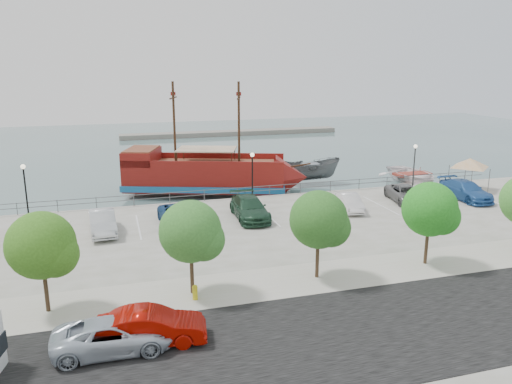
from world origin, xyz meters
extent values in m
plane|color=#3F5F5E|center=(0.00, 0.00, -1.00)|extent=(160.00, 160.00, 0.00)
cube|color=black|center=(0.00, -16.00, 0.01)|extent=(100.00, 8.00, 0.04)
cube|color=#A9A28F|center=(0.00, -10.00, 0.01)|extent=(100.00, 4.00, 0.05)
cylinder|color=#5A5F62|center=(0.00, 7.80, 0.95)|extent=(50.00, 0.06, 0.06)
cylinder|color=#5A5F62|center=(0.00, 7.80, 0.55)|extent=(50.00, 0.06, 0.06)
cube|color=gray|center=(10.00, 55.00, -0.60)|extent=(40.00, 3.00, 0.80)
cube|color=maroon|center=(-2.73, 13.89, 0.84)|extent=(16.21, 9.67, 2.52)
cube|color=#195F98|center=(-2.73, 13.89, 0.02)|extent=(16.58, 10.04, 0.58)
cone|color=maroon|center=(5.31, 11.08, 0.84)|extent=(4.45, 5.40, 4.64)
cube|color=maroon|center=(-8.67, 15.96, 2.77)|extent=(4.33, 5.52, 1.35)
cube|color=brown|center=(-8.67, 15.96, 3.50)|extent=(4.02, 5.09, 0.12)
cube|color=brown|center=(-2.27, 13.73, 2.14)|extent=(13.28, 8.16, 0.15)
cube|color=maroon|center=(-1.96, 16.08, 2.43)|extent=(14.68, 5.28, 0.68)
cube|color=maroon|center=(-3.49, 11.69, 2.43)|extent=(14.68, 5.28, 0.68)
cylinder|color=#382111|center=(0.47, 12.77, 6.06)|extent=(0.30, 0.30, 7.93)
cylinder|color=#382111|center=(-5.47, 14.84, 6.06)|extent=(0.30, 0.30, 7.93)
cylinder|color=#382111|center=(0.47, 12.77, 8.48)|extent=(1.08, 2.78, 0.14)
cylinder|color=#382111|center=(-5.47, 14.84, 8.48)|extent=(1.08, 2.78, 0.14)
cube|color=#D0B18D|center=(-2.55, 13.82, 3.55)|extent=(6.51, 5.32, 0.12)
cylinder|color=#382111|center=(5.95, 10.86, 2.00)|extent=(2.33, 0.94, 0.57)
imported|color=#5C5F61|center=(8.98, 14.99, 0.26)|extent=(6.73, 3.16, 2.51)
imported|color=white|center=(19.53, 11.87, -0.23)|extent=(5.34, 7.47, 1.55)
cube|color=gray|center=(-15.18, 9.20, -0.82)|extent=(6.44, 3.25, 0.35)
cube|color=gray|center=(6.75, 9.20, -0.80)|extent=(6.93, 2.22, 0.39)
cube|color=slate|center=(16.40, 9.20, -0.78)|extent=(7.79, 5.04, 0.43)
cylinder|color=slate|center=(19.75, 6.20, 1.09)|extent=(0.07, 0.07, 2.17)
cylinder|color=slate|center=(22.31, 5.99, 1.09)|extent=(0.07, 0.07, 2.17)
cylinder|color=slate|center=(19.54, 3.64, 1.09)|extent=(0.07, 0.07, 2.17)
cylinder|color=slate|center=(22.10, 3.43, 1.09)|extent=(0.07, 0.07, 2.17)
pyramid|color=silver|center=(20.92, 4.82, 3.01)|extent=(4.47, 4.47, 0.89)
imported|color=#AAB7C3|center=(-11.99, -14.39, 0.69)|extent=(5.02, 2.40, 1.38)
imported|color=#940B03|center=(-10.46, -14.28, 0.77)|extent=(4.86, 2.26, 1.54)
cylinder|color=gold|center=(-8.00, -10.80, 0.33)|extent=(0.26, 0.26, 0.66)
sphere|color=gold|center=(-8.00, -10.80, 0.68)|extent=(0.29, 0.29, 0.29)
cylinder|color=black|center=(-18.00, 6.50, 2.00)|extent=(0.12, 0.12, 4.00)
sphere|color=#FFF2CC|center=(-18.00, 6.50, 4.10)|extent=(0.36, 0.36, 0.36)
cylinder|color=black|center=(0.00, 6.50, 2.00)|extent=(0.12, 0.12, 4.00)
sphere|color=#FFF2CC|center=(0.00, 6.50, 4.10)|extent=(0.36, 0.36, 0.36)
cylinder|color=black|center=(16.00, 6.50, 2.00)|extent=(0.12, 0.12, 4.00)
sphere|color=#FFF2CC|center=(16.00, 6.50, 4.10)|extent=(0.36, 0.36, 0.36)
cylinder|color=#473321|center=(-15.00, -10.00, 1.10)|extent=(0.20, 0.20, 2.20)
sphere|color=#336419|center=(-15.00, -10.00, 3.40)|extent=(3.20, 3.20, 3.20)
sphere|color=#336419|center=(-14.40, -10.30, 3.00)|extent=(2.20, 2.20, 2.20)
cylinder|color=#473321|center=(-8.00, -10.00, 1.10)|extent=(0.20, 0.20, 2.20)
sphere|color=#306726|center=(-8.00, -10.00, 3.40)|extent=(3.20, 3.20, 3.20)
sphere|color=#306726|center=(-7.40, -10.30, 3.00)|extent=(2.20, 2.20, 2.20)
cylinder|color=#473321|center=(-1.00, -10.00, 1.10)|extent=(0.20, 0.20, 2.20)
sphere|color=#295C1F|center=(-1.00, -10.00, 3.40)|extent=(3.20, 3.20, 3.20)
sphere|color=#295C1F|center=(-0.40, -10.30, 3.00)|extent=(2.20, 2.20, 2.20)
cylinder|color=#473321|center=(6.00, -10.00, 1.10)|extent=(0.20, 0.20, 2.20)
sphere|color=#22771C|center=(6.00, -10.00, 3.40)|extent=(3.20, 3.20, 3.20)
sphere|color=#22771C|center=(6.60, -10.30, 3.00)|extent=(2.20, 2.20, 2.20)
imported|color=maroon|center=(-17.33, 1.90, 0.66)|extent=(1.75, 3.95, 1.32)
imported|color=silver|center=(-12.47, 1.33, 0.80)|extent=(2.02, 4.96, 1.60)
imported|color=navy|center=(-6.97, 1.48, 0.74)|extent=(3.13, 5.61, 1.48)
imported|color=#21452F|center=(-1.60, 1.77, 0.83)|extent=(2.55, 5.83, 1.67)
imported|color=silver|center=(6.82, 1.51, 0.68)|extent=(2.14, 4.34, 1.37)
imported|color=slate|center=(12.69, 2.50, 0.71)|extent=(3.27, 5.49, 1.43)
imported|color=#275AA0|center=(18.22, 1.78, 0.82)|extent=(2.31, 5.64, 1.63)
camera|label=1|loc=(-11.59, -33.82, 11.55)|focal=35.00mm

